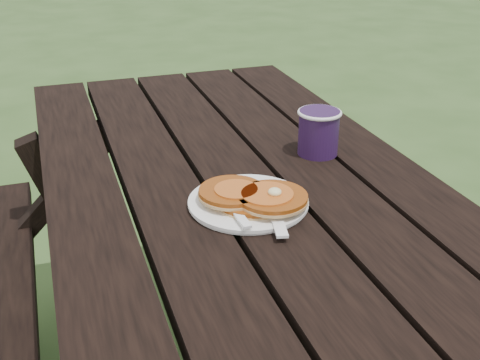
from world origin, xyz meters
name	(u,v)px	position (x,y,z in m)	size (l,w,h in m)	color
plate	(248,203)	(-0.02, 0.01, 0.76)	(0.21, 0.21, 0.01)	white
pancake_stack	(253,197)	(-0.02, 0.00, 0.77)	(0.18, 0.17, 0.04)	#944410
knife	(274,211)	(0.01, -0.04, 0.76)	(0.02, 0.18, 0.01)	white
fork	(237,212)	(-0.06, -0.04, 0.77)	(0.03, 0.16, 0.01)	white
coffee_cup	(319,130)	(0.20, 0.19, 0.81)	(0.09, 0.09, 0.10)	#29133A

